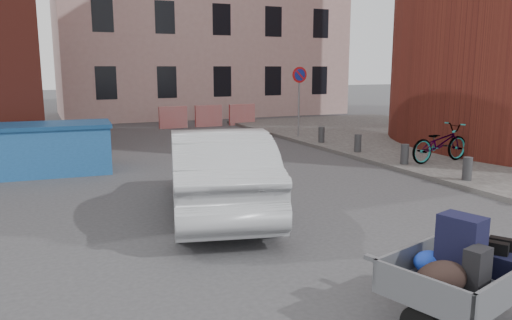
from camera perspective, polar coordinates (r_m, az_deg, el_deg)
name	(u,v)px	position (r m, az deg, el deg)	size (l,w,h in m)	color
ground	(255,234)	(8.46, -0.10, -8.41)	(120.00, 120.00, 0.00)	#38383A
sidewalk	(491,153)	(17.61, 25.28, 0.75)	(9.00, 24.00, 0.12)	#474442
no_parking_sign	(299,87)	(19.18, 4.97, 8.32)	(0.60, 0.09, 2.65)	gray
bollards	(405,154)	(14.33, 16.63, 0.65)	(0.22, 9.02, 0.55)	#3A3A3D
barriers	(209,116)	(23.63, -5.43, 5.04)	(4.70, 0.18, 1.00)	red
trailer	(461,271)	(5.86, 22.34, -11.70)	(1.84, 1.96, 1.20)	black
dumpster	(49,148)	(14.10, -22.58, 1.23)	(3.23, 1.81, 1.32)	#215B9F
silver_car	(218,171)	(9.51, -4.39, -1.24)	(1.72, 4.92, 1.62)	#AAACB1
bicycle	(440,143)	(14.92, 20.27, 1.84)	(0.71, 2.05, 1.08)	black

